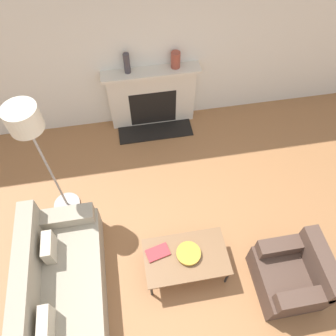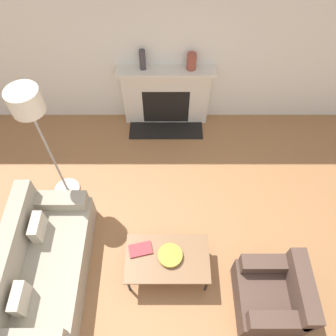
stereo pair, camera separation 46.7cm
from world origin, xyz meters
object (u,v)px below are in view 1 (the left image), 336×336
(floor_lamp, at_px, (30,132))
(fireplace, at_px, (152,98))
(couch, at_px, (60,288))
(bowl, at_px, (188,253))
(book, at_px, (158,252))
(mantel_vase_center_left, at_px, (176,60))
(armchair_near, at_px, (293,275))
(coffee_table, at_px, (186,257))
(mantel_vase_left, at_px, (127,63))

(floor_lamp, bearing_deg, fireplace, 44.36)
(couch, xyz_separation_m, bowl, (1.57, 0.11, 0.12))
(fireplace, height_order, book, fireplace)
(fireplace, height_order, mantel_vase_center_left, mantel_vase_center_left)
(armchair_near, xyz_separation_m, coffee_table, (-1.23, 0.42, 0.06))
(fireplace, xyz_separation_m, armchair_near, (1.26, -3.10, -0.23))
(book, bearing_deg, mantel_vase_left, 77.83)
(bowl, relative_size, mantel_vase_center_left, 1.19)
(bowl, height_order, mantel_vase_center_left, mantel_vase_center_left)
(couch, xyz_separation_m, book, (1.20, 0.20, 0.09))
(couch, relative_size, mantel_vase_center_left, 7.40)
(fireplace, height_order, armchair_near, fireplace)
(couch, relative_size, mantel_vase_left, 5.91)
(armchair_near, height_order, mantel_vase_center_left, mantel_vase_center_left)
(couch, bearing_deg, floor_lamp, -0.37)
(couch, distance_m, floor_lamp, 1.85)
(coffee_table, xyz_separation_m, mantel_vase_center_left, (0.36, 2.69, 0.86))
(floor_lamp, bearing_deg, coffee_table, -38.37)
(book, relative_size, floor_lamp, 0.16)
(floor_lamp, bearing_deg, bowl, -37.39)
(mantel_vase_center_left, bearing_deg, fireplace, -177.79)
(bowl, xyz_separation_m, mantel_vase_left, (-0.40, 2.68, 0.83))
(fireplace, height_order, mantel_vase_left, mantel_vase_left)
(couch, height_order, mantel_vase_left, mantel_vase_left)
(book, distance_m, mantel_vase_left, 2.73)
(bowl, xyz_separation_m, book, (-0.37, 0.08, -0.02))
(armchair_near, distance_m, mantel_vase_left, 3.63)
(armchair_near, height_order, book, armchair_near)
(bowl, xyz_separation_m, floor_lamp, (-1.56, 1.19, 1.19))
(bowl, distance_m, mantel_vase_center_left, 2.81)
(fireplace, relative_size, armchair_near, 1.91)
(bowl, bearing_deg, mantel_vase_center_left, 83.10)
(coffee_table, bearing_deg, fireplace, 90.59)
(bowl, height_order, mantel_vase_left, mantel_vase_left)
(fireplace, height_order, couch, fireplace)
(couch, distance_m, bowl, 1.58)
(fireplace, relative_size, coffee_table, 1.48)
(couch, relative_size, book, 6.00)
(armchair_near, distance_m, book, 1.65)
(fireplace, xyz_separation_m, mantel_vase_center_left, (0.38, 0.01, 0.69))
(book, relative_size, mantel_vase_left, 0.98)
(couch, xyz_separation_m, mantel_vase_left, (1.17, 2.79, 0.94))
(fireplace, height_order, coffee_table, fireplace)
(bowl, relative_size, mantel_vase_left, 0.95)
(mantel_vase_left, bearing_deg, couch, -112.71)
(fireplace, bearing_deg, floor_lamp, -135.64)
(book, distance_m, mantel_vase_center_left, 2.80)
(mantel_vase_left, relative_size, mantel_vase_center_left, 1.25)
(couch, relative_size, coffee_table, 1.82)
(coffee_table, bearing_deg, mantel_vase_left, 97.84)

